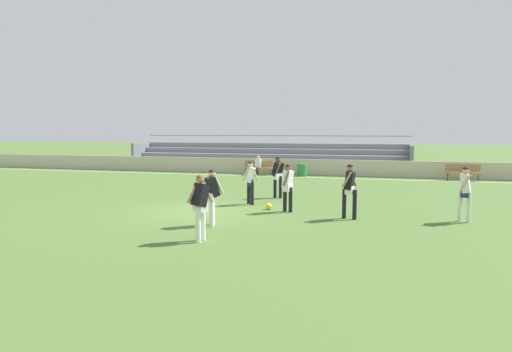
{
  "coord_description": "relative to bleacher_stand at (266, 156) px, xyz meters",
  "views": [
    {
      "loc": [
        6.14,
        -14.68,
        2.77
      ],
      "look_at": [
        1.06,
        3.21,
        0.94
      ],
      "focal_mm": 32.86,
      "sensor_mm": 36.0,
      "label": 1
    }
  ],
  "objects": [
    {
      "name": "player_dark_trailing_run",
      "position": [
        3.74,
        -12.35,
        0.0
      ],
      "size": [
        0.53,
        0.61,
        1.69
      ],
      "color": "black",
      "rests_on": "ground"
    },
    {
      "name": "bleacher_stand",
      "position": [
        0.0,
        0.0,
        0.0
      ],
      "size": [
        19.06,
        2.92,
        2.4
      ],
      "color": "#B2B2B7",
      "rests_on": "ground"
    },
    {
      "name": "player_dark_deep_cover",
      "position": [
        3.18,
        -18.3,
        -0.03
      ],
      "size": [
        0.66,
        0.53,
        1.64
      ],
      "color": "white",
      "rests_on": "ground"
    },
    {
      "name": "field_line_sideline",
      "position": [
        1.94,
        -3.77,
        -1.0
      ],
      "size": [
        44.0,
        0.12,
        0.01
      ],
      "primitive_type": "cube",
      "color": "white",
      "rests_on": "ground"
    },
    {
      "name": "trash_bin",
      "position": [
        3.07,
        -3.16,
        -0.63
      ],
      "size": [
        0.58,
        0.58,
        0.76
      ],
      "primitive_type": "cylinder",
      "color": "#2D7F3D",
      "rests_on": "ground"
    },
    {
      "name": "player_dark_on_ball",
      "position": [
        6.94,
        -16.19,
        0.02
      ],
      "size": [
        0.47,
        0.52,
        1.72
      ],
      "color": "black",
      "rests_on": "ground"
    },
    {
      "name": "player_dark_challenging",
      "position": [
        3.61,
        -20.2,
        -0.01
      ],
      "size": [
        0.62,
        0.5,
        1.68
      ],
      "color": "white",
      "rests_on": "ground"
    },
    {
      "name": "ground_plane",
      "position": [
        1.94,
        -16.2,
        -1.01
      ],
      "size": [
        160.0,
        160.0,
        0.0
      ],
      "primitive_type": "plane",
      "color": "#4C6B30"
    },
    {
      "name": "player_white_wide_right",
      "position": [
        10.32,
        -15.74,
        0.0
      ],
      "size": [
        0.39,
        0.52,
        1.69
      ],
      "color": "white",
      "rests_on": "ground"
    },
    {
      "name": "spectator_seated",
      "position": [
        0.36,
        -3.24,
        -0.3
      ],
      "size": [
        0.36,
        0.42,
        1.21
      ],
      "color": "#2D2D38",
      "rests_on": "ground"
    },
    {
      "name": "player_white_overlapping",
      "position": [
        3.15,
        -14.27,
        -0.05
      ],
      "size": [
        0.54,
        0.46,
        1.62
      ],
      "color": "black",
      "rests_on": "ground"
    },
    {
      "name": "sideline_wall",
      "position": [
        1.94,
        -2.29,
        -0.52
      ],
      "size": [
        48.0,
        0.16,
        0.97
      ],
      "primitive_type": "cube",
      "color": "beige",
      "rests_on": "ground"
    },
    {
      "name": "bench_near_bin",
      "position": [
        12.03,
        -3.13,
        -0.46
      ],
      "size": [
        1.8,
        0.4,
        0.9
      ],
      "color": "#99754C",
      "rests_on": "ground"
    },
    {
      "name": "soccer_ball",
      "position": [
        4.09,
        -15.18,
        -0.9
      ],
      "size": [
        0.22,
        0.22,
        0.22
      ],
      "primitive_type": "sphere",
      "color": "yellow",
      "rests_on": "ground"
    },
    {
      "name": "bench_centre_sideline",
      "position": [
        0.36,
        -3.13,
        -0.46
      ],
      "size": [
        1.8,
        0.4,
        0.9
      ],
      "color": "#99754C",
      "rests_on": "ground"
    },
    {
      "name": "player_white_wide_left",
      "position": [
        4.82,
        -15.47,
        -0.04
      ],
      "size": [
        0.38,
        0.52,
        1.63
      ],
      "color": "black",
      "rests_on": "ground"
    }
  ]
}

